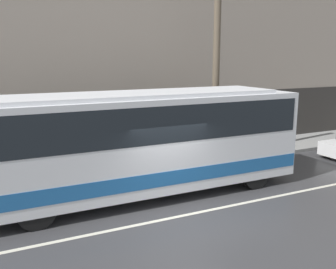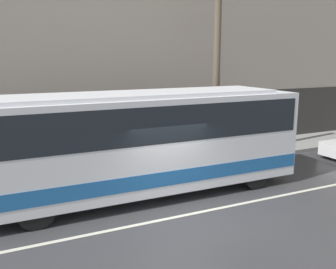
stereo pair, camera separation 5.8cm
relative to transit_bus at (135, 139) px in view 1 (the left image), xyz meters
The scene contains 7 objects.
ground_plane 2.90m from the transit_bus, 73.14° to the right, with size 60.00×60.00×0.00m, color #38383A.
sidewalk 3.83m from the transit_bus, 79.18° to the left, with size 60.00×2.77×0.15m.
building_facade 6.78m from the transit_bus, 82.56° to the left, with size 60.00×0.35×13.69m.
lane_stripe 2.90m from the transit_bus, 73.14° to the right, with size 54.00×0.14×0.01m.
transit_bus is the anchor object (origin of this frame).
utility_pole_near 6.12m from the transit_bus, 29.42° to the left, with size 0.30×0.30×8.83m.
pedestrian_waiting 5.05m from the transit_bus, 129.16° to the left, with size 0.36×0.36×1.59m.
Camera 1 is at (-4.78, -8.89, 4.48)m, focal length 40.00 mm.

